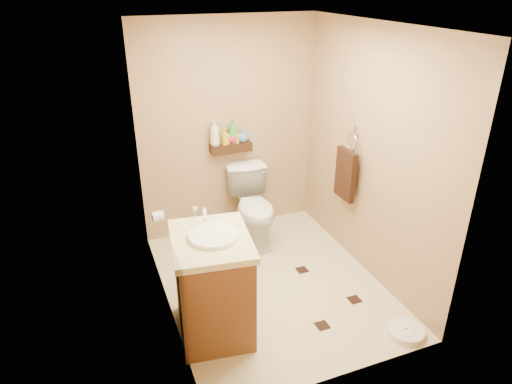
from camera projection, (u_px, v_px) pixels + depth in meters
name	position (u px, v px, depth m)	size (l,w,h in m)	color
ground	(271.00, 283.00, 4.49)	(2.50, 2.50, 0.00)	beige
wall_back	(228.00, 130.00, 5.03)	(2.00, 0.04, 2.40)	tan
wall_front	(350.00, 240.00, 2.92)	(2.00, 0.04, 2.40)	tan
wall_left	(158.00, 188.00, 3.65)	(0.04, 2.50, 2.40)	tan
wall_right	(370.00, 156.00, 4.30)	(0.04, 2.50, 2.40)	tan
ceiling	(276.00, 25.00, 3.46)	(2.00, 2.50, 0.02)	white
wall_shelf	(231.00, 147.00, 5.04)	(0.46, 0.14, 0.10)	#351C0E
floor_accents	(277.00, 284.00, 4.46)	(1.27, 1.40, 0.01)	black
toilet	(254.00, 207.00, 5.06)	(0.46, 0.81, 0.82)	white
vanity	(213.00, 284.00, 3.71)	(0.70, 0.82, 1.05)	brown
bathroom_scale	(406.00, 332.00, 3.83)	(0.35, 0.35, 0.06)	white
toilet_brush	(196.00, 228.00, 5.17)	(0.10, 0.10, 0.43)	#175A5D
towel_ring	(346.00, 172.00, 4.60)	(0.12, 0.30, 0.76)	silver
toilet_paper	(158.00, 217.00, 4.47)	(0.12, 0.11, 0.12)	white
bottle_a	(215.00, 133.00, 4.90)	(0.11, 0.11, 0.28)	silver
bottle_b	(225.00, 136.00, 4.96)	(0.08, 0.08, 0.18)	gold
bottle_c	(232.00, 137.00, 4.99)	(0.12, 0.12, 0.15)	red
bottle_d	(233.00, 131.00, 4.97)	(0.10, 0.10, 0.26)	green
bottle_e	(236.00, 136.00, 5.00)	(0.07, 0.07, 0.15)	gold
bottle_f	(243.00, 135.00, 5.03)	(0.12, 0.12, 0.15)	#5186CC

